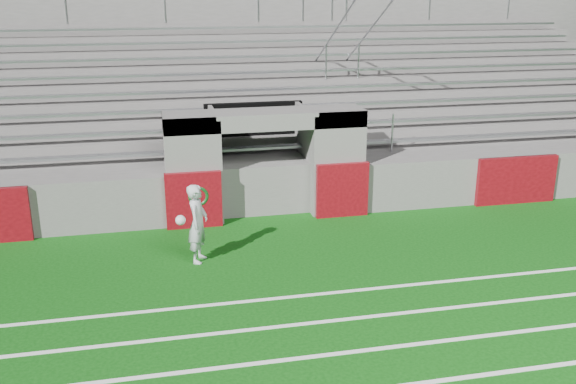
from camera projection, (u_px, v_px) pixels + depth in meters
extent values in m
plane|color=#0B430B|center=(297.00, 273.00, 12.75)|extent=(90.00, 90.00, 0.00)
cube|color=white|center=(340.00, 353.00, 9.96)|extent=(28.00, 0.09, 0.01)
cube|color=white|center=(324.00, 322.00, 10.89)|extent=(28.00, 0.09, 0.01)
cube|color=white|center=(309.00, 295.00, 11.82)|extent=(28.00, 0.09, 0.01)
cube|color=#615E5C|center=(552.00, 175.00, 17.05)|extent=(10.60, 0.35, 1.25)
cube|color=#615E5C|center=(191.00, 168.00, 15.24)|extent=(1.20, 1.00, 2.60)
cube|color=#615E5C|center=(336.00, 159.00, 15.96)|extent=(1.20, 1.00, 2.60)
cube|color=black|center=(254.00, 149.00, 17.20)|extent=(2.60, 0.20, 2.50)
cube|color=#615E5C|center=(216.00, 162.00, 15.94)|extent=(0.10, 2.20, 2.50)
cube|color=#615E5C|center=(305.00, 157.00, 16.40)|extent=(0.10, 2.20, 2.50)
cube|color=#615E5C|center=(265.00, 119.00, 15.26)|extent=(4.80, 1.00, 0.40)
cube|color=#615E5C|center=(243.00, 135.00, 19.22)|extent=(26.00, 8.00, 0.20)
cube|color=#615E5C|center=(243.00, 155.00, 19.42)|extent=(26.00, 8.00, 1.05)
cube|color=#5A070E|center=(194.00, 200.00, 14.92)|extent=(1.30, 0.15, 1.35)
cube|color=#5A070E|center=(342.00, 190.00, 15.64)|extent=(1.30, 0.15, 1.35)
cube|color=#5A070E|center=(516.00, 180.00, 16.60)|extent=(2.20, 0.15, 1.25)
cube|color=gray|center=(259.00, 148.00, 16.41)|extent=(23.00, 0.28, 0.06)
cube|color=#615E5C|center=(254.00, 141.00, 17.21)|extent=(24.00, 0.75, 0.38)
cube|color=gray|center=(254.00, 127.00, 16.99)|extent=(23.00, 0.28, 0.06)
cube|color=#615E5C|center=(249.00, 128.00, 17.84)|extent=(24.00, 0.75, 0.76)
cube|color=gray|center=(249.00, 108.00, 17.56)|extent=(23.00, 0.28, 0.06)
cube|color=#615E5C|center=(245.00, 116.00, 18.48)|extent=(24.00, 0.75, 1.14)
cube|color=gray|center=(245.00, 90.00, 18.14)|extent=(23.00, 0.28, 0.06)
cube|color=#615E5C|center=(241.00, 105.00, 19.12)|extent=(24.00, 0.75, 1.52)
cube|color=gray|center=(241.00, 73.00, 18.72)|extent=(23.00, 0.28, 0.06)
cube|color=#615E5C|center=(237.00, 95.00, 19.76)|extent=(24.00, 0.75, 1.90)
cube|color=gray|center=(237.00, 57.00, 19.30)|extent=(23.00, 0.28, 0.06)
cube|color=#615E5C|center=(234.00, 85.00, 20.40)|extent=(24.00, 0.75, 2.28)
cube|color=gray|center=(233.00, 42.00, 19.88)|extent=(23.00, 0.28, 0.06)
cube|color=#615E5C|center=(231.00, 76.00, 21.03)|extent=(24.00, 0.75, 2.66)
cube|color=gray|center=(230.00, 28.00, 20.46)|extent=(23.00, 0.28, 0.06)
cube|color=#615E5C|center=(228.00, 71.00, 21.64)|extent=(26.00, 0.60, 5.29)
cylinder|color=#A5A8AD|center=(356.00, 135.00, 16.56)|extent=(0.05, 0.05, 1.00)
cylinder|color=#A5A8AD|center=(326.00, 62.00, 18.88)|extent=(0.05, 0.05, 1.00)
cylinder|color=#A5A8AD|center=(303.00, 5.00, 21.20)|extent=(0.05, 0.05, 1.00)
cylinder|color=#A5A8AD|center=(326.00, 45.00, 18.73)|extent=(0.05, 6.02, 3.08)
cylinder|color=#A5A8AD|center=(392.00, 133.00, 16.77)|extent=(0.05, 0.05, 1.00)
cylinder|color=#A5A8AD|center=(358.00, 61.00, 19.08)|extent=(0.05, 0.05, 1.00)
cylinder|color=#A5A8AD|center=(332.00, 5.00, 21.40)|extent=(0.05, 0.05, 1.00)
cylinder|color=#A5A8AD|center=(359.00, 44.00, 18.93)|extent=(0.05, 6.02, 3.08)
cylinder|color=#A5A8AD|center=(65.00, 5.00, 19.68)|extent=(0.05, 0.05, 1.10)
cylinder|color=#A5A8AD|center=(165.00, 4.00, 20.28)|extent=(0.05, 0.05, 1.10)
cylinder|color=#A5A8AD|center=(258.00, 4.00, 20.88)|extent=(0.05, 0.05, 1.10)
cylinder|color=#A5A8AD|center=(346.00, 3.00, 21.48)|extent=(0.05, 0.05, 1.10)
cylinder|color=#A5A8AD|center=(430.00, 3.00, 22.08)|extent=(0.05, 0.05, 1.10)
cylinder|color=#A5A8AD|center=(509.00, 2.00, 22.68)|extent=(0.05, 0.05, 1.10)
imported|color=silver|center=(198.00, 223.00, 13.05)|extent=(0.58, 0.70, 1.65)
sphere|color=white|center=(180.00, 220.00, 12.82)|extent=(0.21, 0.21, 0.21)
torus|color=#0C3E16|center=(198.00, 198.00, 14.93)|extent=(0.60, 0.11, 0.60)
torus|color=#0D4216|center=(198.00, 196.00, 14.87)|extent=(0.50, 0.10, 0.50)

